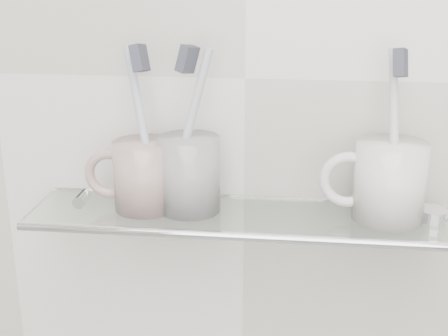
# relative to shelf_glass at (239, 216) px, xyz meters

# --- Properties ---
(wall_back) EXTENTS (2.50, 0.00, 2.50)m
(wall_back) POSITION_rel_shelf_glass_xyz_m (0.00, 0.06, 0.15)
(wall_back) COLOR silver
(wall_back) RESTS_ON ground
(shelf_glass) EXTENTS (0.50, 0.12, 0.01)m
(shelf_glass) POSITION_rel_shelf_glass_xyz_m (0.00, 0.00, 0.00)
(shelf_glass) COLOR silver
(shelf_glass) RESTS_ON wall_back
(shelf_rail) EXTENTS (0.50, 0.01, 0.01)m
(shelf_rail) POSITION_rel_shelf_glass_xyz_m (0.00, -0.06, 0.00)
(shelf_rail) COLOR silver
(shelf_rail) RESTS_ON shelf_glass
(bracket_left) EXTENTS (0.02, 0.03, 0.02)m
(bracket_left) POSITION_rel_shelf_glass_xyz_m (-0.21, 0.05, -0.01)
(bracket_left) COLOR silver
(bracket_left) RESTS_ON wall_back
(bracket_right) EXTENTS (0.02, 0.03, 0.02)m
(bracket_right) POSITION_rel_shelf_glass_xyz_m (0.21, 0.05, -0.01)
(bracket_right) COLOR silver
(bracket_right) RESTS_ON wall_back
(mug_left) EXTENTS (0.09, 0.09, 0.08)m
(mug_left) POSITION_rel_shelf_glass_xyz_m (-0.11, 0.00, 0.05)
(mug_left) COLOR silver
(mug_left) RESTS_ON shelf_glass
(mug_left_handle) EXTENTS (0.06, 0.01, 0.06)m
(mug_left_handle) POSITION_rel_shelf_glass_xyz_m (-0.16, 0.00, 0.05)
(mug_left_handle) COLOR silver
(mug_left_handle) RESTS_ON mug_left
(toothbrush_left) EXTENTS (0.05, 0.05, 0.19)m
(toothbrush_left) POSITION_rel_shelf_glass_xyz_m (-0.11, 0.00, 0.10)
(toothbrush_left) COLOR #9AA2BC
(toothbrush_left) RESTS_ON mug_left
(bristles_left) EXTENTS (0.02, 0.03, 0.04)m
(bristles_left) POSITION_rel_shelf_glass_xyz_m (-0.11, 0.00, 0.19)
(bristles_left) COLOR #343541
(bristles_left) RESTS_ON toothbrush_left
(mug_center) EXTENTS (0.08, 0.08, 0.09)m
(mug_center) POSITION_rel_shelf_glass_xyz_m (-0.06, 0.00, 0.05)
(mug_center) COLOR silver
(mug_center) RESTS_ON shelf_glass
(mug_center_handle) EXTENTS (0.07, 0.01, 0.07)m
(mug_center_handle) POSITION_rel_shelf_glass_xyz_m (-0.10, 0.00, 0.05)
(mug_center_handle) COLOR silver
(mug_center_handle) RESTS_ON mug_center
(toothbrush_center) EXTENTS (0.06, 0.02, 0.19)m
(toothbrush_center) POSITION_rel_shelf_glass_xyz_m (-0.06, 0.00, 0.10)
(toothbrush_center) COLOR #A6B2B5
(toothbrush_center) RESTS_ON mug_center
(bristles_center) EXTENTS (0.03, 0.03, 0.03)m
(bristles_center) POSITION_rel_shelf_glass_xyz_m (-0.06, 0.00, 0.19)
(bristles_center) COLOR #343541
(bristles_center) RESTS_ON toothbrush_center
(mug_right) EXTENTS (0.11, 0.11, 0.09)m
(mug_right) POSITION_rel_shelf_glass_xyz_m (0.17, 0.00, 0.05)
(mug_right) COLOR white
(mug_right) RESTS_ON shelf_glass
(mug_right_handle) EXTENTS (0.07, 0.01, 0.07)m
(mug_right_handle) POSITION_rel_shelf_glass_xyz_m (0.12, 0.00, 0.05)
(mug_right_handle) COLOR white
(mug_right_handle) RESTS_ON mug_right
(toothbrush_right) EXTENTS (0.02, 0.06, 0.19)m
(toothbrush_right) POSITION_rel_shelf_glass_xyz_m (0.17, 0.00, 0.10)
(toothbrush_right) COLOR beige
(toothbrush_right) RESTS_ON mug_right
(bristles_right) EXTENTS (0.02, 0.03, 0.04)m
(bristles_right) POSITION_rel_shelf_glass_xyz_m (0.17, 0.00, 0.19)
(bristles_right) COLOR #343541
(bristles_right) RESTS_ON toothbrush_right
(chrome_cap) EXTENTS (0.03, 0.03, 0.01)m
(chrome_cap) POSITION_rel_shelf_glass_xyz_m (0.22, 0.00, 0.01)
(chrome_cap) COLOR silver
(chrome_cap) RESTS_ON shelf_glass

